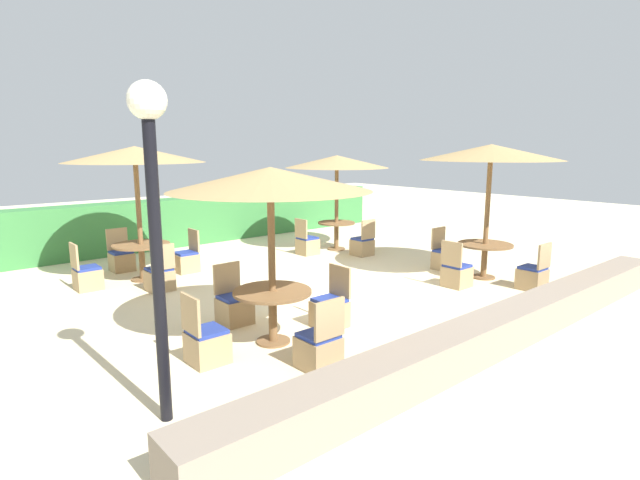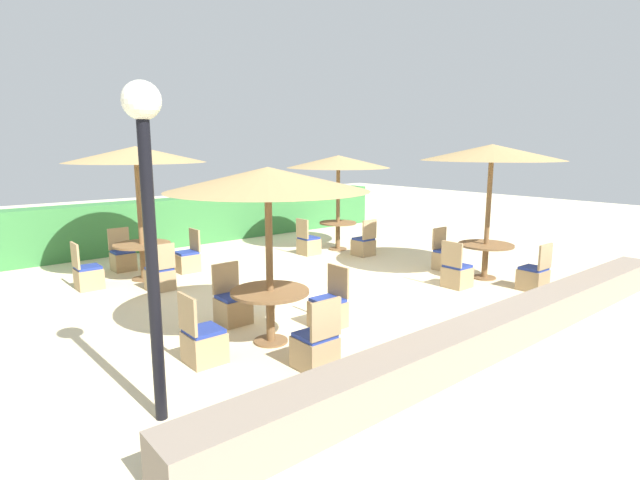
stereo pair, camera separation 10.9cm
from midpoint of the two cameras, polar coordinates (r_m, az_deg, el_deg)
The scene contains 25 objects.
ground_plane at distance 9.64m, azimuth 2.62°, elevation -5.78°, with size 40.00×40.00×0.00m, color beige.
hedge_row at distance 14.59m, azimuth -14.03°, elevation 2.20°, with size 13.00×0.70×1.31m, color #387A3D.
stone_border at distance 7.53m, azimuth 20.79°, elevation -9.30°, with size 10.00×0.56×0.50m, color gray.
lamp_post at distance 4.93m, azimuth -18.56°, elevation 5.70°, with size 0.36×0.36×3.32m.
parasol_front_left at distance 6.72m, azimuth -5.52°, elevation 6.87°, with size 2.74×2.74×2.46m.
round_table_front_left at distance 7.04m, azimuth -5.27°, elevation -6.97°, with size 1.10×1.10×0.76m.
patio_chair_front_left_west at distance 6.65m, azimuth -12.75°, elevation -11.40°, with size 0.46×0.46×0.93m.
patio_chair_front_left_south at distance 6.34m, azimuth 0.02°, elevation -12.24°, with size 0.46×0.46×0.93m.
patio_chair_front_left_north at distance 7.97m, azimuth -9.58°, elevation -7.51°, with size 0.46×0.46×0.93m.
patio_chair_front_left_east at distance 7.71m, azimuth 1.41°, elevation -8.00°, with size 0.46×0.46×0.93m.
parasol_front_right at distance 10.72m, azimuth 19.33°, elevation 9.37°, with size 2.83×2.83×2.77m.
round_table_front_right at distance 10.94m, azimuth 18.68°, elevation -1.19°, with size 1.12×1.12×0.73m.
patio_chair_front_right_west at distance 10.16m, azimuth 15.64°, elevation -3.78°, with size 0.46×0.46×0.93m.
patio_chair_front_right_north at distance 11.52m, azimuth 14.41°, elevation -2.02°, with size 0.46×0.46×0.93m.
patio_chair_front_right_south at distance 10.46m, azimuth 23.51°, elevation -3.87°, with size 0.46×0.46×0.93m.
parasol_back_left at distance 10.68m, azimuth -20.03°, elevation 9.12°, with size 2.74×2.74×2.73m.
round_table_back_left at distance 10.89m, azimuth -19.38°, elevation -1.15°, with size 1.15×1.15×0.76m.
patio_chair_back_left_east at distance 11.36m, azimuth -14.64°, elevation -2.21°, with size 0.46×0.46×0.93m.
patio_chair_back_left_west at distance 10.64m, azimuth -24.74°, elevation -3.73°, with size 0.46×0.46×0.93m.
patio_chair_back_left_north at distance 11.93m, azimuth -21.36°, elevation -1.99°, with size 0.46×0.46×0.93m.
patio_chair_back_left_south at distance 10.05m, azimuth -17.50°, elevation -4.03°, with size 0.46×0.46×0.93m.
parasol_back_right at distance 13.12m, azimuth 2.35°, elevation 8.90°, with size 2.70×2.70×2.49m.
round_table_back_right at distance 13.29m, azimuth 2.29°, elevation 1.31°, with size 0.98×0.98×0.74m.
patio_chair_back_right_west at distance 12.72m, azimuth -1.11°, elevation -0.49°, with size 0.46×0.46×0.93m.
patio_chair_back_right_south at distance 12.65m, azimuth 5.28°, elevation -0.60°, with size 0.46×0.46×0.93m.
Camera 2 is at (-6.20, -6.85, 2.74)m, focal length 28.00 mm.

